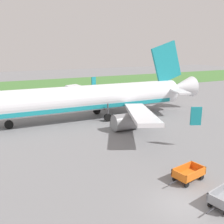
% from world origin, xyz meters
% --- Properties ---
extents(ground_plane, '(220.00, 220.00, 0.00)m').
position_xyz_m(ground_plane, '(0.00, 0.00, 0.00)').
color(ground_plane, slate).
extents(grass_strip, '(220.00, 28.00, 0.06)m').
position_xyz_m(grass_strip, '(0.00, 59.13, 0.03)').
color(grass_strip, '#477A38').
rests_on(grass_strip, ground).
extents(airplane, '(37.60, 30.28, 11.34)m').
position_xyz_m(airplane, '(2.50, 22.11, 3.05)').
color(airplane, silver).
rests_on(airplane, ground).
extents(baggage_cart_second_in_row, '(3.62, 1.81, 1.07)m').
position_xyz_m(baggage_cart_second_in_row, '(2.48, 2.20, 0.60)').
color(baggage_cart_second_in_row, orange).
rests_on(baggage_cart_second_in_row, ground).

